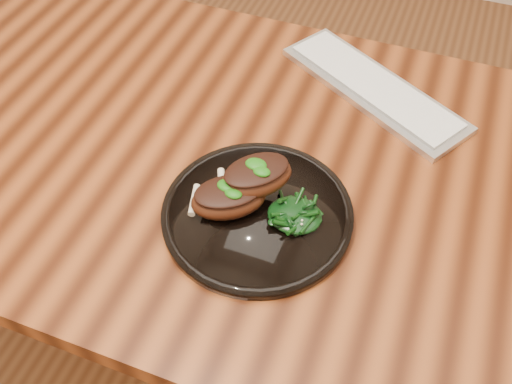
# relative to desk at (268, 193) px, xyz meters

# --- Properties ---
(desk) EXTENTS (1.60, 0.80, 0.75)m
(desk) POSITION_rel_desk_xyz_m (0.00, 0.00, 0.00)
(desk) COLOR #361406
(desk) RESTS_ON ground
(plate) EXTENTS (0.29, 0.29, 0.02)m
(plate) POSITION_rel_desk_xyz_m (0.02, -0.12, 0.09)
(plate) COLOR black
(plate) RESTS_ON desk
(lamb_chop_front) EXTENTS (0.14, 0.13, 0.05)m
(lamb_chop_front) POSITION_rel_desk_xyz_m (-0.02, -0.13, 0.12)
(lamb_chop_front) COLOR #411B0C
(lamb_chop_front) RESTS_ON plate
(lamb_chop_back) EXTENTS (0.13, 0.13, 0.05)m
(lamb_chop_back) POSITION_rel_desk_xyz_m (0.01, -0.09, 0.14)
(lamb_chop_back) COLOR #411B0C
(lamb_chop_back) RESTS_ON plate
(herb_smear) EXTENTS (0.07, 0.05, 0.00)m
(herb_smear) POSITION_rel_desk_xyz_m (-0.01, -0.06, 0.10)
(herb_smear) COLOR #0C4A08
(herb_smear) RESTS_ON plate
(greens_heap) EXTENTS (0.08, 0.08, 0.03)m
(greens_heap) POSITION_rel_desk_xyz_m (0.08, -0.11, 0.11)
(greens_heap) COLOR black
(greens_heap) RESTS_ON plate
(keyboard) EXTENTS (0.39, 0.30, 0.02)m
(keyboard) POSITION_rel_desk_xyz_m (0.12, 0.24, 0.09)
(keyboard) COLOR silver
(keyboard) RESTS_ON desk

